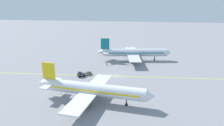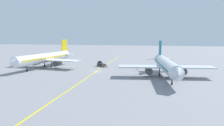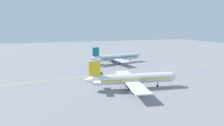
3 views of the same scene
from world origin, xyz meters
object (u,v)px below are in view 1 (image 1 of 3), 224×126
Objects in this scene: baggage_tug_dark at (81,74)px; traffic_cone_by_wingtip at (81,77)px; airplane_at_gate at (134,53)px; airplane_adjacent_stand at (92,90)px; baggage_cart_trailing at (89,73)px; traffic_cone_near_nose at (108,59)px; ground_crew_worker at (107,63)px; traffic_cone_mid_apron at (61,93)px.

baggage_tug_dark is 1.49m from traffic_cone_by_wingtip.
airplane_at_gate is 1.00× the size of airplane_adjacent_stand.
baggage_cart_trailing is 5.20× the size of traffic_cone_near_nose.
airplane_at_gate is 64.56× the size of traffic_cone_by_wingtip.
baggage_cart_trailing is 1.70× the size of ground_crew_worker.
airplane_adjacent_stand is at bearing 71.69° from traffic_cone_mid_apron.
airplane_at_gate is at bearing 130.14° from ground_crew_worker.
baggage_tug_dark is 3.30m from baggage_cart_trailing.
baggage_cart_trailing is (23.34, -16.37, -2.95)m from airplane_at_gate.
traffic_cone_by_wingtip is at bearing -22.14° from ground_crew_worker.
airplane_at_gate is 32.82m from traffic_cone_by_wingtip.
traffic_cone_near_nose is (-9.96, -1.08, -0.63)m from ground_crew_worker.
traffic_cone_near_nose is (-23.60, 3.80, -0.49)m from baggage_cart_trailing.
baggage_tug_dark is 5.86× the size of traffic_cone_mid_apron.
airplane_at_gate reaches higher than traffic_cone_by_wingtip.
airplane_adjacent_stand is 45.61m from traffic_cone_near_nose.
traffic_cone_mid_apron is at bearing -108.31° from airplane_adjacent_stand.
traffic_cone_near_nose is 27.79m from traffic_cone_by_wingtip.
airplane_at_gate reaches higher than traffic_cone_mid_apron.
ground_crew_worker reaches higher than traffic_cone_near_nose.
airplane_at_gate is at bearing 143.68° from baggage_tug_dark.
ground_crew_worker is at bearing -49.86° from airplane_at_gate.
baggage_cart_trailing is 4.17m from traffic_cone_by_wingtip.
ground_crew_worker is at bearing -177.53° from airplane_adjacent_stand.
ground_crew_worker reaches higher than traffic_cone_by_wingtip.
traffic_cone_mid_apron is (41.84, -8.19, 0.00)m from traffic_cone_near_nose.
ground_crew_worker reaches higher than baggage_cart_trailing.
airplane_at_gate is at bearing 145.48° from traffic_cone_by_wingtip.
airplane_at_gate reaches higher than traffic_cone_near_nose.
traffic_cone_near_nose is at bearing 168.93° from traffic_cone_mid_apron.
ground_crew_worker is (-15.88, 7.31, 0.01)m from baggage_tug_dark.
baggage_tug_dark is 16.14m from traffic_cone_mid_apron.
airplane_at_gate is 13.04m from traffic_cone_near_nose.
baggage_tug_dark is (25.57, -18.80, -2.81)m from airplane_at_gate.
baggage_cart_trailing is 14.49m from ground_crew_worker.
traffic_cone_by_wingtip is at bearing 13.12° from baggage_tug_dark.
traffic_cone_by_wingtip is at bearing 171.21° from traffic_cone_mid_apron.
baggage_tug_dark reaches higher than traffic_cone_near_nose.
traffic_cone_mid_apron is at bearing -13.53° from baggage_cart_trailing.
airplane_adjacent_stand reaches higher than traffic_cone_by_wingtip.
baggage_cart_trailing is 18.76m from traffic_cone_mid_apron.
baggage_tug_dark is at bearing 173.01° from traffic_cone_mid_apron.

